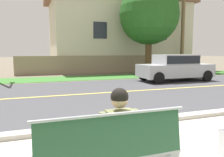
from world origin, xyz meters
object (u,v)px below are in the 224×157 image
seated_person_olive (117,131)px  shade_tree_left (151,10)px  bench_left (110,154)px  car_silver_near (175,66)px

seated_person_olive → shade_tree_left: size_ratio=0.17×
seated_person_olive → shade_tree_left: 15.41m
bench_left → car_silver_near: (7.06, 8.75, 0.40)m
bench_left → car_silver_near: bearing=51.1°
seated_person_olive → shade_tree_left: (7.60, 12.75, 4.12)m
shade_tree_left → seated_person_olive: bearing=-120.8°
seated_person_olive → shade_tree_left: bearing=59.2°
seated_person_olive → car_silver_near: bearing=51.2°
car_silver_near → shade_tree_left: shade_tree_left is taller
seated_person_olive → bench_left: bearing=-132.4°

